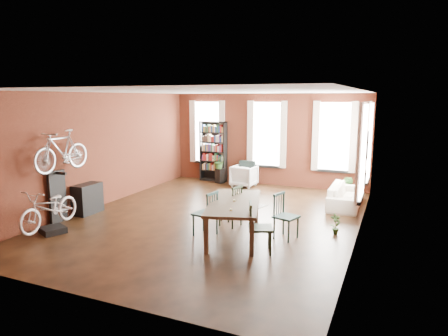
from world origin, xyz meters
The scene contains 19 objects.
room centered at (0.25, 0.62, 2.14)m, with size 9.00×9.04×3.22m.
dining_table centered at (0.98, -1.01, 0.40)m, with size 1.07×2.35×0.80m, color #483B2B.
dining_chair_a centered at (0.36, -1.20, 0.50)m, with size 0.47×0.47×1.01m, color #1C3E3B.
dining_chair_b centered at (0.62, -0.36, 0.50)m, with size 0.46×0.46×0.99m, color black.
dining_chair_c centered at (1.81, -1.68, 0.51)m, with size 0.47×0.47×1.01m, color #1D301C.
dining_chair_d centered at (2.07, -0.70, 0.50)m, with size 0.46×0.46×0.99m, color #1C3E3B.
bookshelf centered at (-2.00, 4.30, 1.10)m, with size 1.00×0.32×2.20m, color black.
white_armchair centered at (-0.62, 3.87, 0.40)m, with size 0.78×0.73×0.81m, color silver.
cream_sofa centered at (2.95, 2.60, 0.41)m, with size 2.08×0.61×0.81m, color beige.
striped_rug centered at (0.28, 1.21, 0.01)m, with size 0.88×1.40×0.01m, color black.
bike_trainer centered at (-2.90, -2.47, 0.07)m, with size 0.49×0.49×0.14m, color black.
bike_wall_rack centered at (-3.40, -1.80, 0.65)m, with size 0.16×0.60×1.30m, color black.
console_table centered at (-3.28, -0.90, 0.40)m, with size 0.40×0.80×0.80m, color black.
plant_stand centered at (-1.62, 4.04, 0.26)m, with size 0.26×0.26×0.53m, color black.
plant_by_sofa centered at (2.85, 3.81, 0.14)m, with size 0.35×0.64×0.28m, color #2B6026.
plant_small centered at (3.03, 0.01, 0.08)m, with size 0.25×0.47×0.17m, color #2E5A24.
bicycle_floor centered at (-2.92, -2.49, 1.01)m, with size 0.61×0.92×1.75m, color beige.
bicycle_hung centered at (-3.15, -1.80, 2.13)m, with size 0.47×1.00×1.66m, color #A5A8AD.
plant_on_stand centered at (-1.63, 4.01, 0.73)m, with size 0.47×0.53×0.41m, color #2E5A24.
Camera 1 is at (4.16, -8.92, 3.05)m, focal length 32.00 mm.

